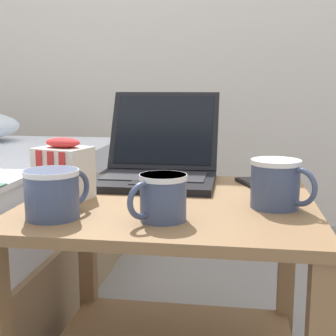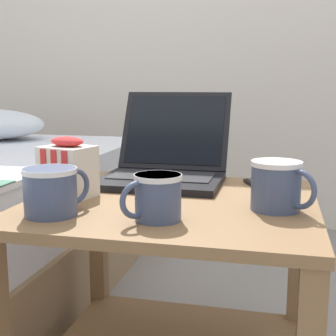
{
  "view_description": "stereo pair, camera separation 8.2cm",
  "coord_description": "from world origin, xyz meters",
  "px_view_note": "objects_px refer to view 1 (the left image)",
  "views": [
    {
      "loc": [
        0.15,
        -1.01,
        0.78
      ],
      "look_at": [
        0.0,
        -0.04,
        0.6
      ],
      "focal_mm": 50.0,
      "sensor_mm": 36.0,
      "label": 1
    },
    {
      "loc": [
        0.23,
        -0.99,
        0.78
      ],
      "look_at": [
        0.0,
        -0.04,
        0.6
      ],
      "focal_mm": 50.0,
      "sensor_mm": 36.0,
      "label": 2
    }
  ],
  "objects_px": {
    "mug_front_left": "(162,195)",
    "mug_mid_center": "(277,181)",
    "mug_front_right": "(53,191)",
    "laptop": "(157,163)",
    "snack_bag": "(64,171)",
    "cell_phone": "(260,184)"
  },
  "relations": [
    {
      "from": "mug_front_left",
      "to": "mug_mid_center",
      "type": "height_order",
      "value": "mug_mid_center"
    },
    {
      "from": "mug_front_right",
      "to": "mug_mid_center",
      "type": "height_order",
      "value": "mug_mid_center"
    },
    {
      "from": "laptop",
      "to": "snack_bag",
      "type": "height_order",
      "value": "laptop"
    },
    {
      "from": "mug_front_right",
      "to": "mug_mid_center",
      "type": "xyz_separation_m",
      "value": [
        0.43,
        0.14,
        0.0
      ]
    },
    {
      "from": "laptop",
      "to": "mug_mid_center",
      "type": "distance_m",
      "value": 0.38
    },
    {
      "from": "laptop",
      "to": "mug_front_left",
      "type": "relative_size",
      "value": 3.15
    },
    {
      "from": "mug_front_left",
      "to": "mug_front_right",
      "type": "xyz_separation_m",
      "value": [
        -0.21,
        -0.01,
        0.0
      ]
    },
    {
      "from": "mug_mid_center",
      "to": "snack_bag",
      "type": "xyz_separation_m",
      "value": [
        -0.47,
        0.01,
        0.01
      ]
    },
    {
      "from": "mug_mid_center",
      "to": "mug_front_right",
      "type": "bearing_deg",
      "value": -162.04
    },
    {
      "from": "laptop",
      "to": "mug_front_right",
      "type": "bearing_deg",
      "value": -109.4
    },
    {
      "from": "laptop",
      "to": "mug_front_right",
      "type": "height_order",
      "value": "laptop"
    },
    {
      "from": "laptop",
      "to": "mug_mid_center",
      "type": "height_order",
      "value": "laptop"
    },
    {
      "from": "mug_mid_center",
      "to": "snack_bag",
      "type": "distance_m",
      "value": 0.47
    },
    {
      "from": "laptop",
      "to": "mug_front_left",
      "type": "xyz_separation_m",
      "value": [
        0.07,
        -0.37,
        0.0
      ]
    },
    {
      "from": "mug_mid_center",
      "to": "cell_phone",
      "type": "xyz_separation_m",
      "value": [
        -0.02,
        0.22,
        -0.05
      ]
    },
    {
      "from": "laptop",
      "to": "cell_phone",
      "type": "bearing_deg",
      "value": -5.99
    },
    {
      "from": "snack_bag",
      "to": "cell_phone",
      "type": "height_order",
      "value": "snack_bag"
    },
    {
      "from": "mug_front_left",
      "to": "cell_phone",
      "type": "distance_m",
      "value": 0.4
    },
    {
      "from": "mug_front_right",
      "to": "laptop",
      "type": "bearing_deg",
      "value": 70.6
    },
    {
      "from": "laptop",
      "to": "cell_phone",
      "type": "distance_m",
      "value": 0.28
    },
    {
      "from": "cell_phone",
      "to": "mug_front_left",
      "type": "bearing_deg",
      "value": -119.79
    },
    {
      "from": "laptop",
      "to": "mug_front_left",
      "type": "height_order",
      "value": "laptop"
    }
  ]
}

